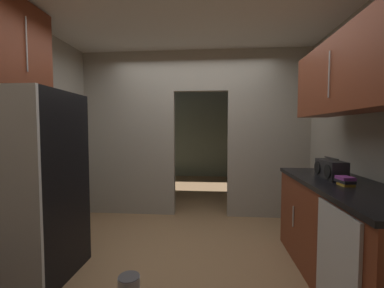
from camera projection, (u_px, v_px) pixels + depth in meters
ground at (184, 258)px, 2.72m from camera, size 20.00×20.00×0.00m
kitchen_overhead_slab at (188, 23)px, 2.99m from camera, size 4.03×6.81×0.06m
kitchen_partition at (192, 130)px, 4.04m from camera, size 3.63×0.12×2.65m
adjoining_room_shell at (201, 133)px, 6.34m from camera, size 3.63×3.49×2.65m
refrigerator at (32, 186)px, 2.32m from camera, size 0.72×0.80×1.75m
lower_cabinet_run at (346, 236)px, 2.19m from camera, size 0.66×1.83×0.92m
dishwasher at (336, 270)px, 1.71m from camera, size 0.02×0.56×0.86m
upper_cabinet_counterside at (351, 74)px, 2.11m from camera, size 0.36×1.64×0.66m
upper_cabinet_fridgeside at (9, 45)px, 2.37m from camera, size 0.36×0.80×0.85m
boombox at (331, 169)px, 2.41m from camera, size 0.16×0.38×0.21m
book_stack at (345, 181)px, 2.11m from camera, size 0.12×0.17×0.08m
paint_can at (129, 288)px, 2.05m from camera, size 0.18×0.18×0.19m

